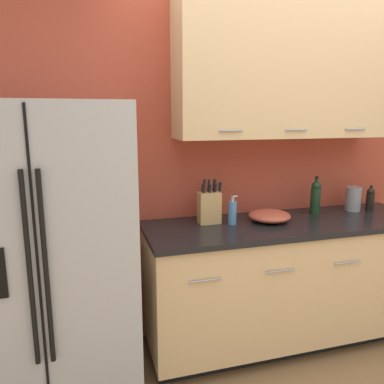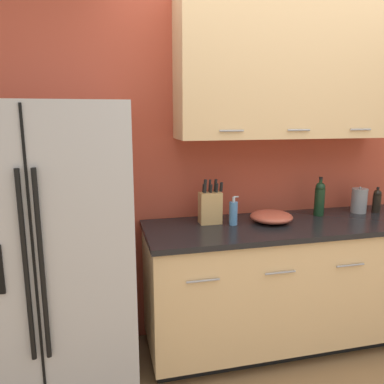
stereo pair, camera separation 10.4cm
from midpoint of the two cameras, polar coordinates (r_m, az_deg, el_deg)
wall_back at (r=2.90m, az=14.35°, el=7.72°), size 10.00×0.39×2.60m
counter_unit at (r=2.88m, az=15.64°, el=-13.13°), size 2.07×0.64×0.92m
refrigerator at (r=2.33m, az=-20.00°, el=-8.89°), size 0.96×0.82×1.72m
knife_block at (r=2.57m, az=3.96°, el=-2.25°), size 0.17×0.10×0.31m
wine_bottle at (r=2.93m, az=19.84°, el=-0.87°), size 0.07×0.07×0.29m
soap_dispenser at (r=2.56m, az=7.49°, el=-3.19°), size 0.06×0.06×0.20m
oil_bottle at (r=3.21m, az=27.18°, el=-1.16°), size 0.06×0.06×0.20m
steel_canister at (r=3.15m, az=25.00°, el=-1.18°), size 0.12×0.12×0.20m
mixing_bowl at (r=2.67m, az=13.11°, el=-3.69°), size 0.29×0.29×0.08m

